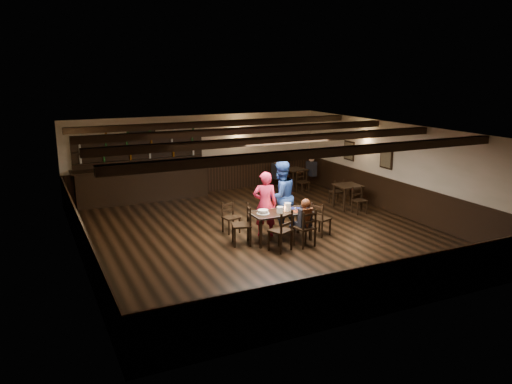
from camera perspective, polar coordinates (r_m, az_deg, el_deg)
name	(u,v)px	position (r m, az deg, el deg)	size (l,w,h in m)	color
ground	(261,233)	(13.21, 0.53, -4.73)	(10.00, 10.00, 0.00)	black
room_shell	(260,168)	(12.80, 0.51, 2.75)	(9.02, 10.02, 2.71)	beige
dining_table	(280,215)	(12.48, 2.81, -2.65)	(1.52, 0.77, 0.75)	black
chair_near_left	(283,228)	(11.78, 3.12, -4.12)	(0.60, 0.58, 0.99)	black
chair_near_right	(307,225)	(12.11, 5.83, -3.83)	(0.49, 0.47, 0.93)	black
chair_end_left	(245,222)	(12.23, -1.28, -3.40)	(0.55, 0.57, 1.00)	black
chair_end_right	(319,217)	(12.97, 7.23, -2.80)	(0.50, 0.52, 0.88)	black
chair_far_pushed	(230,214)	(13.20, -3.04, -2.58)	(0.44, 0.42, 0.82)	black
woman_pink	(265,204)	(12.78, 1.04, -1.40)	(0.62, 0.41, 1.70)	#D8335E
man_blue	(281,197)	(13.14, 2.82, -0.52)	(0.92, 0.72, 1.90)	navy
seated_person	(305,215)	(12.08, 5.66, -2.59)	(0.31, 0.47, 0.76)	black
cake	(263,212)	(12.27, 0.81, -2.29)	(0.32, 0.32, 0.10)	white
plate_stack_a	(280,210)	(12.35, 2.75, -2.04)	(0.16, 0.16, 0.15)	white
plate_stack_b	(288,207)	(12.55, 3.62, -1.69)	(0.17, 0.17, 0.20)	white
tea_light	(282,210)	(12.54, 2.94, -2.05)	(0.06, 0.06, 0.06)	#A5A8AD
salt_shaker	(295,209)	(12.56, 4.52, -1.96)	(0.03, 0.03, 0.08)	silver
pepper_shaker	(296,210)	(12.51, 4.62, -2.02)	(0.03, 0.03, 0.09)	#A5A8AD
drink_glass	(289,207)	(12.64, 3.78, -1.77)	(0.07, 0.07, 0.11)	silver
menu_red	(299,211)	(12.56, 4.98, -2.16)	(0.32, 0.23, 0.00)	maroon
menu_blue	(296,208)	(12.79, 4.58, -1.85)	(0.31, 0.22, 0.00)	#0F154B
bar_counter	(142,179)	(16.71, -12.85, 1.47)	(4.44, 0.70, 2.20)	black
back_table_a	(348,188)	(15.62, 10.46, 0.42)	(0.78, 0.78, 0.75)	black
back_table_b	(294,172)	(17.91, 4.41, 2.32)	(0.85, 0.85, 0.75)	black
bg_patron_left	(277,168)	(17.47, 2.38, 2.75)	(0.26, 0.39, 0.77)	black
bg_patron_right	(311,166)	(18.06, 6.35, 3.02)	(0.29, 0.40, 0.75)	black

